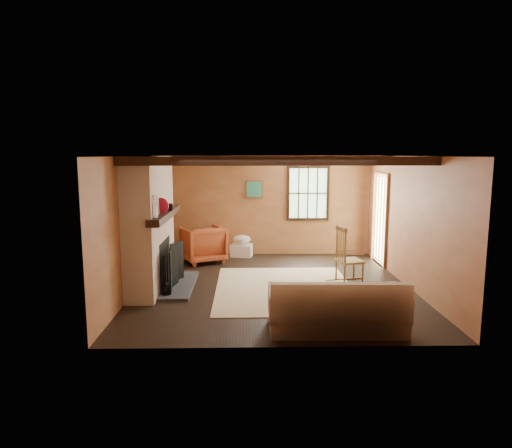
{
  "coord_description": "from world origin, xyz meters",
  "views": [
    {
      "loc": [
        -0.5,
        -8.24,
        2.43
      ],
      "look_at": [
        -0.31,
        0.4,
        1.11
      ],
      "focal_mm": 32.0,
      "sensor_mm": 36.0,
      "label": 1
    }
  ],
  "objects_px": {
    "fireplace": "(152,228)",
    "laundry_basket": "(241,250)",
    "rocking_chair": "(348,259)",
    "sofa": "(337,312)",
    "armchair": "(203,244)"
  },
  "relations": [
    {
      "from": "rocking_chair",
      "to": "sofa",
      "type": "xyz_separation_m",
      "value": [
        -0.67,
        -2.39,
        -0.19
      ]
    },
    {
      "from": "fireplace",
      "to": "rocking_chair",
      "type": "distance_m",
      "value": 3.72
    },
    {
      "from": "rocking_chair",
      "to": "laundry_basket",
      "type": "distance_m",
      "value": 3.11
    },
    {
      "from": "fireplace",
      "to": "sofa",
      "type": "height_order",
      "value": "fireplace"
    },
    {
      "from": "fireplace",
      "to": "armchair",
      "type": "distance_m",
      "value": 2.2
    },
    {
      "from": "fireplace",
      "to": "sofa",
      "type": "relative_size",
      "value": 1.26
    },
    {
      "from": "rocking_chair",
      "to": "armchair",
      "type": "bearing_deg",
      "value": 45.36
    },
    {
      "from": "laundry_basket",
      "to": "armchair",
      "type": "height_order",
      "value": "armchair"
    },
    {
      "from": "laundry_basket",
      "to": "rocking_chair",
      "type": "bearing_deg",
      "value": -48.61
    },
    {
      "from": "sofa",
      "to": "rocking_chair",
      "type": "bearing_deg",
      "value": 75.77
    },
    {
      "from": "sofa",
      "to": "laundry_basket",
      "type": "xyz_separation_m",
      "value": [
        -1.38,
        4.71,
        -0.12
      ]
    },
    {
      "from": "fireplace",
      "to": "laundry_basket",
      "type": "distance_m",
      "value": 3.13
    },
    {
      "from": "rocking_chair",
      "to": "sofa",
      "type": "bearing_deg",
      "value": 150.9
    },
    {
      "from": "fireplace",
      "to": "laundry_basket",
      "type": "bearing_deg",
      "value": 57.25
    },
    {
      "from": "fireplace",
      "to": "sofa",
      "type": "bearing_deg",
      "value": -36.41
    }
  ]
}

